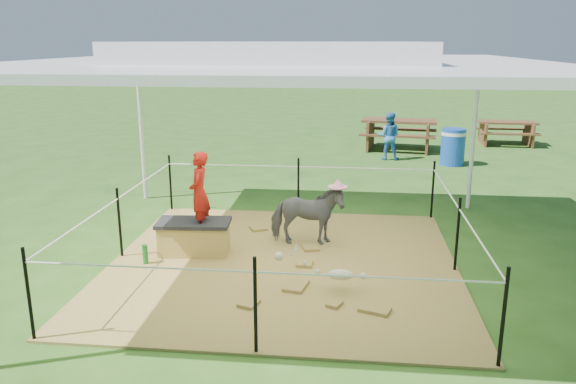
# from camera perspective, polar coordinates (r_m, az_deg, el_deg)

# --- Properties ---
(ground) EXTENTS (90.00, 90.00, 0.00)m
(ground) POSITION_cam_1_polar(r_m,az_deg,el_deg) (7.61, -0.49, -7.37)
(ground) COLOR #2D5919
(ground) RESTS_ON ground
(hay_patch) EXTENTS (4.60, 4.60, 0.03)m
(hay_patch) POSITION_cam_1_polar(r_m,az_deg,el_deg) (7.61, -0.49, -7.26)
(hay_patch) COLOR brown
(hay_patch) RESTS_ON ground
(canopy_tent) EXTENTS (6.30, 6.30, 2.90)m
(canopy_tent) POSITION_cam_1_polar(r_m,az_deg,el_deg) (7.04, -0.54, 13.33)
(canopy_tent) COLOR silver
(canopy_tent) RESTS_ON ground
(rope_fence) EXTENTS (4.54, 4.54, 1.00)m
(rope_fence) POSITION_cam_1_polar(r_m,az_deg,el_deg) (7.39, -0.50, -2.75)
(rope_fence) COLOR black
(rope_fence) RESTS_ON ground
(straw_bale) EXTENTS (0.97, 0.54, 0.42)m
(straw_bale) POSITION_cam_1_polar(r_m,az_deg,el_deg) (7.96, -9.50, -4.71)
(straw_bale) COLOR #B98C43
(straw_bale) RESTS_ON hay_patch
(dark_cloth) EXTENTS (1.04, 0.60, 0.05)m
(dark_cloth) POSITION_cam_1_polar(r_m,az_deg,el_deg) (7.89, -9.57, -3.10)
(dark_cloth) COLOR black
(dark_cloth) RESTS_ON straw_bale
(woman) EXTENTS (0.30, 0.43, 1.13)m
(woman) POSITION_cam_1_polar(r_m,az_deg,el_deg) (7.71, -9.03, 0.66)
(woman) COLOR #B71911
(woman) RESTS_ON straw_bale
(green_bottle) EXTENTS (0.08, 0.08, 0.26)m
(green_bottle) POSITION_cam_1_polar(r_m,az_deg,el_deg) (7.76, -14.30, -6.14)
(green_bottle) COLOR #1A7524
(green_bottle) RESTS_ON hay_patch
(pony) EXTENTS (1.08, 0.56, 0.88)m
(pony) POSITION_cam_1_polar(r_m,az_deg,el_deg) (8.11, 1.92, -2.40)
(pony) COLOR #49494D
(pony) RESTS_ON hay_patch
(pink_hat) EXTENTS (0.27, 0.27, 0.13)m
(pink_hat) POSITION_cam_1_polar(r_m,az_deg,el_deg) (7.97, 1.95, 1.06)
(pink_hat) COLOR pink
(pink_hat) RESTS_ON pony
(foal) EXTENTS (0.88, 0.49, 0.48)m
(foal) POSITION_cam_1_polar(r_m,az_deg,el_deg) (6.70, 5.36, -8.14)
(foal) COLOR beige
(foal) RESTS_ON hay_patch
(trash_barrel) EXTENTS (0.75, 0.75, 0.88)m
(trash_barrel) POSITION_cam_1_polar(r_m,az_deg,el_deg) (14.11, 16.40, 4.41)
(trash_barrel) COLOR blue
(trash_barrel) RESTS_ON ground
(picnic_table_near) EXTENTS (2.20, 1.73, 0.83)m
(picnic_table_near) POSITION_cam_1_polar(r_m,az_deg,el_deg) (15.81, 11.19, 5.74)
(picnic_table_near) COLOR #52321C
(picnic_table_near) RESTS_ON ground
(picnic_table_far) EXTENTS (1.68, 1.25, 0.68)m
(picnic_table_far) POSITION_cam_1_polar(r_m,az_deg,el_deg) (17.45, 21.24, 5.61)
(picnic_table_far) COLOR brown
(picnic_table_far) RESTS_ON ground
(distant_person) EXTENTS (0.63, 0.52, 1.19)m
(distant_person) POSITION_cam_1_polar(r_m,az_deg,el_deg) (14.39, 10.19, 5.62)
(distant_person) COLOR #357BC9
(distant_person) RESTS_ON ground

